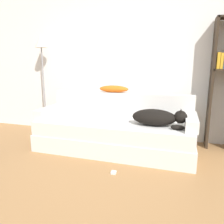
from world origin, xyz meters
name	(u,v)px	position (x,y,z in m)	size (l,w,h in m)	color
ground_plane	(57,219)	(0.00, 0.00, 0.00)	(20.00, 20.00, 0.00)	#9E7042
wall_back	(127,57)	(0.00, 2.33, 1.35)	(7.04, 0.06, 2.70)	white
couch	(114,136)	(0.00, 1.57, 0.22)	(2.24, 0.87, 0.44)	silver
couch_backrest	(121,104)	(0.00, 1.93, 0.62)	(2.20, 0.15, 0.36)	silver
couch_arm_left	(50,112)	(-1.04, 1.56, 0.51)	(0.15, 0.68, 0.14)	silver
couch_arm_right	(191,122)	(1.04, 1.56, 0.51)	(0.15, 0.68, 0.14)	silver
dog	(158,117)	(0.62, 1.50, 0.55)	(0.71, 0.31, 0.24)	black
laptop	(117,122)	(0.07, 1.47, 0.45)	(0.32, 0.25, 0.02)	silver
throw_pillow	(114,89)	(-0.12, 1.95, 0.86)	(0.47, 0.16, 0.11)	orange
bookshelf	(224,78)	(1.46, 2.14, 1.05)	(0.35, 0.26, 1.87)	#2D2319
floor_lamp	(42,57)	(-1.48, 2.06, 1.36)	(0.26, 0.26, 1.74)	gray
power_adapter	(114,172)	(0.21, 0.87, 0.01)	(0.06, 0.06, 0.03)	silver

